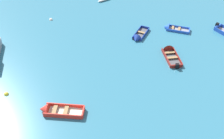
{
  "coord_description": "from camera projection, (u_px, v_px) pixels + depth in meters",
  "views": [
    {
      "loc": [
        3.17,
        6.45,
        15.33
      ],
      "look_at": [
        0.0,
        24.29,
        0.15
      ],
      "focal_mm": 43.34,
      "sensor_mm": 36.0,
      "label": 1
    }
  ],
  "objects": [
    {
      "name": "rowboat_maroon_distant_center",
      "position": [
        169.0,
        52.0,
        25.6
      ],
      "size": [
        2.04,
        3.34,
        1.06
      ],
      "color": "#4C4C51",
      "rests_on": "ground_plane"
    },
    {
      "name": "mooring_buoy_between_boats_right",
      "position": [
        51.0,
        20.0,
        30.61
      ],
      "size": [
        0.4,
        0.4,
        0.4
      ],
      "primitive_type": "sphere",
      "color": "silver",
      "rests_on": "ground_plane"
    },
    {
      "name": "mooring_buoy_midfield",
      "position": [
        6.0,
        94.0,
        21.51
      ],
      "size": [
        0.38,
        0.38,
        0.38
      ],
      "primitive_type": "sphere",
      "color": "yellow",
      "rests_on": "ground_plane"
    },
    {
      "name": "rowboat_blue_near_left",
      "position": [
        171.0,
        28.0,
        29.0
      ],
      "size": [
        2.83,
        1.33,
        0.92
      ],
      "color": "gray",
      "rests_on": "ground_plane"
    },
    {
      "name": "rowboat_red_outer_left",
      "position": [
        53.0,
        110.0,
        20.0
      ],
      "size": [
        3.4,
        1.32,
        0.97
      ],
      "color": "beige",
      "rests_on": "ground_plane"
    },
    {
      "name": "rowboat_deep_blue_center",
      "position": [
        138.0,
        37.0,
        27.63
      ],
      "size": [
        1.67,
        3.06,
        0.88
      ],
      "color": "#4C4C51",
      "rests_on": "ground_plane"
    }
  ]
}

